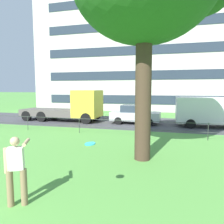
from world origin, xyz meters
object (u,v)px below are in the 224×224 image
at_px(frisbee, 90,144).
at_px(flatbed_truck_center, 72,108).
at_px(car_silver_right, 135,114).
at_px(apartment_building_background, 152,46).
at_px(panel_van_far_right, 211,110).
at_px(person_thrower, 16,169).

bearing_deg(frisbee, flatbed_truck_center, 117.25).
height_order(car_silver_right, apartment_building_background, apartment_building_background).
bearing_deg(flatbed_truck_center, car_silver_right, 0.52).
bearing_deg(flatbed_truck_center, panel_van_far_right, -0.08).
xyz_separation_m(frisbee, apartment_building_background, (-0.83, 28.80, 7.76)).
distance_m(frisbee, panel_van_far_right, 13.37).
relative_size(person_thrower, apartment_building_background, 0.05).
height_order(car_silver_right, panel_van_far_right, panel_van_far_right).
relative_size(person_thrower, panel_van_far_right, 0.34).
distance_m(person_thrower, flatbed_truck_center, 13.85).
height_order(flatbed_truck_center, panel_van_far_right, flatbed_truck_center).
bearing_deg(apartment_building_background, car_silver_right, -89.91).
xyz_separation_m(flatbed_truck_center, apartment_building_background, (5.57, 16.37, 8.06)).
bearing_deg(person_thrower, apartment_building_background, 88.32).
bearing_deg(frisbee, car_silver_right, 93.71).
bearing_deg(person_thrower, flatbed_truck_center, 109.85).
bearing_deg(person_thrower, panel_van_far_right, 62.93).
bearing_deg(panel_van_far_right, person_thrower, -117.07).
distance_m(person_thrower, apartment_building_background, 30.57).
xyz_separation_m(car_silver_right, panel_van_far_right, (5.76, -0.07, 0.49)).
distance_m(person_thrower, frisbee, 1.89).
bearing_deg(panel_van_far_right, frisbee, -111.76).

